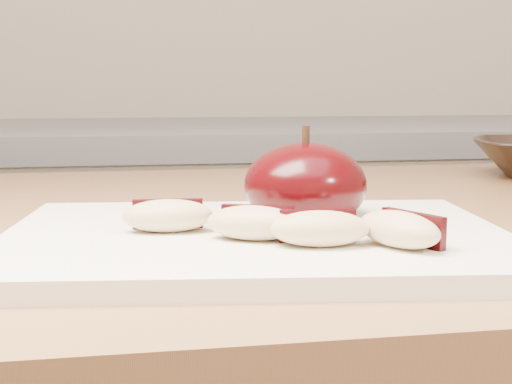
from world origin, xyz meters
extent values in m
cube|color=silver|center=(0.00, 1.20, 0.45)|extent=(2.40, 0.60, 0.90)
cube|color=slate|center=(0.00, 1.20, 0.92)|extent=(2.40, 0.62, 0.04)
cube|color=#8D5F3D|center=(0.00, 0.50, 0.88)|extent=(1.64, 0.64, 0.04)
cube|color=white|center=(-0.01, 0.35, 0.91)|extent=(0.35, 0.28, 0.01)
ellipsoid|color=black|center=(0.03, 0.40, 0.94)|extent=(0.10, 0.10, 0.06)
cylinder|color=black|center=(0.03, 0.40, 0.97)|extent=(0.01, 0.01, 0.01)
ellipsoid|color=#D1B484|center=(-0.07, 0.36, 0.92)|extent=(0.06, 0.03, 0.02)
cube|color=black|center=(-0.07, 0.37, 0.92)|extent=(0.05, 0.01, 0.02)
ellipsoid|color=#D1B484|center=(-0.02, 0.32, 0.92)|extent=(0.06, 0.05, 0.02)
cube|color=black|center=(-0.02, 0.33, 0.92)|extent=(0.04, 0.02, 0.02)
ellipsoid|color=#D1B484|center=(0.01, 0.30, 0.92)|extent=(0.06, 0.04, 0.02)
cube|color=black|center=(0.02, 0.31, 0.92)|extent=(0.05, 0.01, 0.02)
ellipsoid|color=#D1B484|center=(0.06, 0.29, 0.92)|extent=(0.05, 0.06, 0.02)
cube|color=black|center=(0.07, 0.29, 0.92)|extent=(0.02, 0.04, 0.02)
camera|label=1|loc=(-0.09, -0.09, 1.00)|focal=50.00mm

